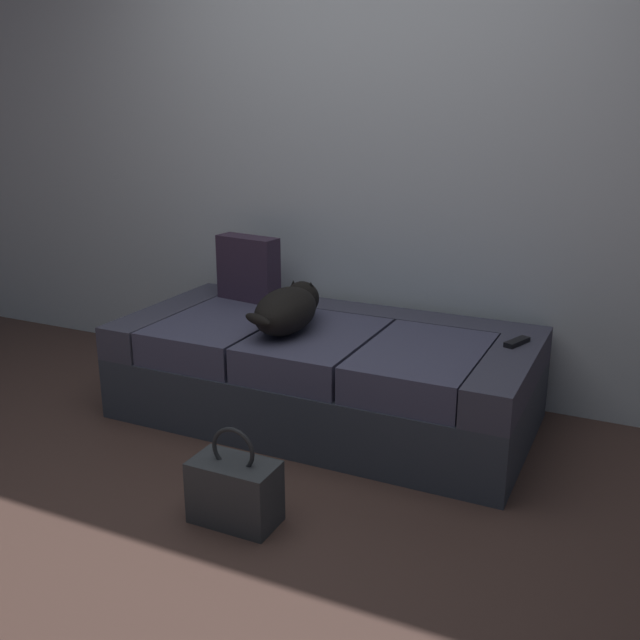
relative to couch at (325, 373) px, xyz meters
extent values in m
plane|color=#4C352E|center=(0.00, -1.07, -0.23)|extent=(10.00, 10.00, 0.00)
cube|color=silver|center=(0.00, 0.58, 1.17)|extent=(6.40, 0.10, 2.80)
cube|color=#373E4A|center=(0.00, 0.00, -0.08)|extent=(1.95, 0.95, 0.30)
cube|color=#434456|center=(-0.87, 0.00, 0.15)|extent=(0.20, 0.95, 0.16)
cube|color=#434456|center=(0.87, 0.00, 0.15)|extent=(0.20, 0.95, 0.16)
cube|color=#434456|center=(0.00, 0.37, 0.15)|extent=(1.55, 0.20, 0.16)
cube|color=#494965|center=(-0.52, -0.10, 0.15)|extent=(0.50, 0.73, 0.16)
cube|color=#494965|center=(0.00, -0.10, 0.15)|extent=(0.50, 0.73, 0.16)
cube|color=#494965|center=(0.52, -0.10, 0.15)|extent=(0.50, 0.73, 0.16)
ellipsoid|color=black|center=(-0.13, -0.14, 0.33)|extent=(0.29, 0.47, 0.20)
sphere|color=black|center=(-0.15, 0.07, 0.34)|extent=(0.17, 0.17, 0.17)
ellipsoid|color=black|center=(-0.16, 0.14, 0.33)|extent=(0.07, 0.10, 0.06)
cone|color=black|center=(-0.20, 0.06, 0.40)|extent=(0.04, 0.04, 0.05)
cone|color=black|center=(-0.11, 0.07, 0.40)|extent=(0.04, 0.04, 0.05)
ellipsoid|color=black|center=(-0.16, -0.34, 0.34)|extent=(0.18, 0.11, 0.05)
cube|color=black|center=(0.87, 0.14, 0.24)|extent=(0.09, 0.16, 0.02)
cube|color=#38293D|center=(-0.58, 0.27, 0.40)|extent=(0.35, 0.16, 0.34)
cube|color=#363A3E|center=(0.09, -0.97, -0.11)|extent=(0.32, 0.18, 0.24)
torus|color=#26282B|center=(0.09, -0.97, 0.06)|extent=(0.18, 0.02, 0.18)
camera|label=1|loc=(1.39, -2.96, 1.28)|focal=40.90mm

